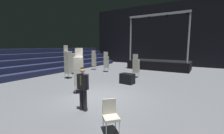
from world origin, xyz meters
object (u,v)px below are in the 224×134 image
object	(u,v)px
chair_stack_front_left	(79,71)
chair_stack_mid_left	(136,66)
chair_stack_front_right	(106,62)
equipment_road_case	(127,79)
chair_stack_rear_left	(74,61)
chair_stack_mid_right	(68,62)
man_with_tie	(83,86)
loose_chair_near_man	(110,114)
stage_riser	(159,64)
chair_stack_mid_centre	(94,60)

from	to	relation	value
chair_stack_front_left	chair_stack_mid_left	world-z (taller)	chair_stack_front_left
chair_stack_front_right	equipment_road_case	distance (m)	5.05
chair_stack_front_right	chair_stack_mid_left	bearing A→B (deg)	-36.99
chair_stack_front_left	chair_stack_rear_left	distance (m)	5.92
chair_stack_mid_right	chair_stack_rear_left	size ratio (longest dim) A/B	1.11
equipment_road_case	man_with_tie	bearing A→B (deg)	-84.69
equipment_road_case	loose_chair_near_man	distance (m)	5.83
stage_riser	chair_stack_front_left	world-z (taller)	stage_riser
loose_chair_near_man	chair_stack_rear_left	bearing A→B (deg)	-86.20
stage_riser	chair_stack_mid_left	distance (m)	5.50
stage_riser	chair_stack_front_left	distance (m)	11.01
chair_stack_front_right	chair_stack_mid_centre	bearing A→B (deg)	143.72
chair_stack_mid_centre	chair_stack_rear_left	xyz separation A→B (m)	(0.08, -2.91, 0.13)
chair_stack_mid_left	chair_stack_rear_left	world-z (taller)	chair_stack_rear_left
chair_stack_mid_right	loose_chair_near_man	size ratio (longest dim) A/B	2.71
chair_stack_mid_right	stage_riser	bearing A→B (deg)	146.79
stage_riser	chair_stack_mid_right	size ratio (longest dim) A/B	2.45
chair_stack_front_right	chair_stack_mid_left	distance (m)	3.63
chair_stack_rear_left	loose_chair_near_man	world-z (taller)	chair_stack_rear_left
man_with_tie	chair_stack_mid_right	distance (m)	6.40
chair_stack_rear_left	chair_stack_mid_left	bearing A→B (deg)	-107.37
chair_stack_front_left	chair_stack_front_right	world-z (taller)	chair_stack_front_left
chair_stack_front_right	chair_stack_mid_right	xyz separation A→B (m)	(-0.78, -4.08, 0.29)
chair_stack_mid_right	loose_chair_near_man	xyz separation A→B (m)	(6.73, -4.56, -0.75)
chair_stack_mid_left	chair_stack_mid_right	bearing A→B (deg)	-146.36
stage_riser	chair_stack_front_left	size ratio (longest dim) A/B	2.62
stage_riser	loose_chair_near_man	size ratio (longest dim) A/B	6.63
stage_riser	chair_stack_front_right	world-z (taller)	stage_riser
man_with_tie	equipment_road_case	xyz separation A→B (m)	(-0.44, 4.77, -0.63)
chair_stack_front_right	chair_stack_mid_centre	size ratio (longest dim) A/B	0.96
chair_stack_rear_left	equipment_road_case	xyz separation A→B (m)	(5.67, -0.79, -0.81)
chair_stack_rear_left	stage_riser	bearing A→B (deg)	-72.18
chair_stack_mid_right	chair_stack_rear_left	distance (m)	1.97
man_with_tie	loose_chair_near_man	size ratio (longest dim) A/B	1.82
chair_stack_mid_right	equipment_road_case	world-z (taller)	chair_stack_mid_right
stage_riser	chair_stack_rear_left	bearing A→B (deg)	-129.44
stage_riser	chair_stack_front_left	xyz separation A→B (m)	(-1.32, -10.92, 0.62)
man_with_tie	equipment_road_case	world-z (taller)	man_with_tie
chair_stack_mid_right	chair_stack_rear_left	xyz separation A→B (m)	(-1.05, 1.66, -0.13)
chair_stack_mid_centre	equipment_road_case	bearing A→B (deg)	-62.37
stage_riser	chair_stack_mid_left	size ratio (longest dim) A/B	3.33
stage_riser	chair_stack_front_right	size ratio (longest dim) A/B	3.19
chair_stack_front_left	chair_stack_mid_left	bearing A→B (deg)	-133.63
chair_stack_rear_left	equipment_road_case	bearing A→B (deg)	-130.68
loose_chair_near_man	chair_stack_mid_left	bearing A→B (deg)	-119.89
chair_stack_rear_left	chair_stack_front_right	bearing A→B (deg)	-69.81
man_with_tie	chair_stack_front_right	size ratio (longest dim) A/B	0.87
chair_stack_mid_centre	loose_chair_near_man	world-z (taller)	chair_stack_mid_centre
chair_stack_mid_left	stage_riser	bearing A→B (deg)	83.57
chair_stack_front_right	chair_stack_mid_left	xyz separation A→B (m)	(3.51, -0.95, -0.04)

